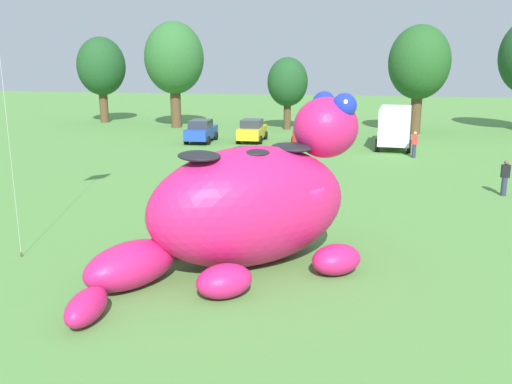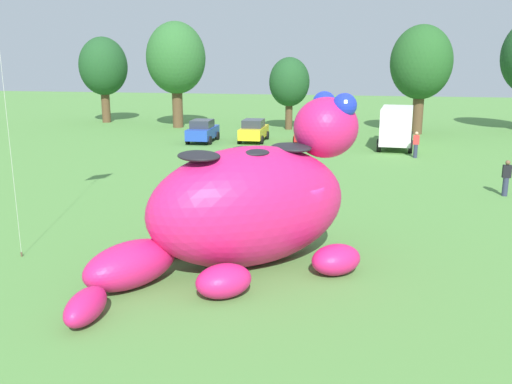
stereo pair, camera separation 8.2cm
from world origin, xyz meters
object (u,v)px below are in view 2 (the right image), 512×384
(spectator_near_inflatable, at_px, (416,145))
(car_blue, at_px, (203,131))
(car_yellow, at_px, (254,130))
(spectator_by_cars, at_px, (506,178))
(spectator_mid_field, at_px, (194,189))
(box_truck, at_px, (397,125))
(giant_inflatable_creature, at_px, (249,204))
(car_red, at_px, (308,132))

(spectator_near_inflatable, bearing_deg, car_blue, 166.09)
(car_yellow, height_order, spectator_by_cars, car_yellow)
(car_blue, distance_m, car_yellow, 3.94)
(car_yellow, bearing_deg, spectator_mid_field, -85.72)
(car_yellow, bearing_deg, box_truck, -4.22)
(car_blue, bearing_deg, box_truck, 1.01)
(car_yellow, height_order, spectator_mid_field, car_yellow)
(giant_inflatable_creature, relative_size, spectator_by_cars, 5.45)
(spectator_near_inflatable, relative_size, spectator_mid_field, 1.00)
(car_blue, xyz_separation_m, car_red, (7.99, 1.24, 0.00))
(giant_inflatable_creature, height_order, spectator_by_cars, giant_inflatable_creature)
(giant_inflatable_creature, xyz_separation_m, spectator_near_inflatable, (6.60, 20.61, -1.08))
(spectator_mid_field, bearing_deg, box_truck, 63.84)
(car_blue, height_order, car_red, same)
(giant_inflatable_creature, height_order, car_yellow, giant_inflatable_creature)
(spectator_mid_field, xyz_separation_m, spectator_by_cars, (13.67, 5.02, 0.00))
(giant_inflatable_creature, distance_m, spectator_mid_field, 7.06)
(car_blue, bearing_deg, car_red, 8.82)
(spectator_near_inflatable, xyz_separation_m, spectator_mid_field, (-10.31, -14.70, 0.00))
(car_red, bearing_deg, spectator_near_inflatable, -33.88)
(box_truck, xyz_separation_m, spectator_mid_field, (-9.24, -18.81, -0.75))
(car_red, relative_size, spectator_near_inflatable, 2.42)
(spectator_by_cars, bearing_deg, car_blue, 144.44)
(spectator_mid_field, bearing_deg, car_blue, 105.84)
(car_blue, relative_size, spectator_near_inflatable, 2.44)
(car_yellow, relative_size, spectator_mid_field, 2.42)
(spectator_mid_field, bearing_deg, car_red, 82.17)
(giant_inflatable_creature, distance_m, spectator_by_cars, 14.83)
(giant_inflatable_creature, xyz_separation_m, car_yellow, (-5.17, 25.51, -1.07))
(box_truck, height_order, spectator_near_inflatable, box_truck)
(box_truck, relative_size, spectator_mid_field, 3.82)
(car_blue, distance_m, box_truck, 14.53)
(car_yellow, distance_m, spectator_by_cars, 21.02)
(car_blue, xyz_separation_m, spectator_by_cars, (18.94, -13.54, -0.01))
(car_blue, relative_size, car_yellow, 1.01)
(giant_inflatable_creature, distance_m, car_blue, 26.08)
(spectator_by_cars, bearing_deg, giant_inflatable_creature, -132.37)
(spectator_mid_field, bearing_deg, car_yellow, 94.28)
(giant_inflatable_creature, relative_size, spectator_near_inflatable, 5.45)
(giant_inflatable_creature, xyz_separation_m, spectator_mid_field, (-3.71, 5.91, -1.08))
(giant_inflatable_creature, xyz_separation_m, spectator_by_cars, (9.97, 10.93, -1.08))
(car_yellow, xyz_separation_m, box_truck, (10.71, -0.79, 0.74))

